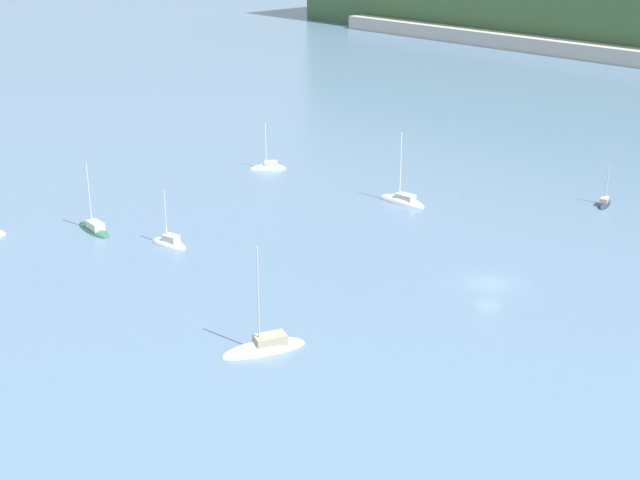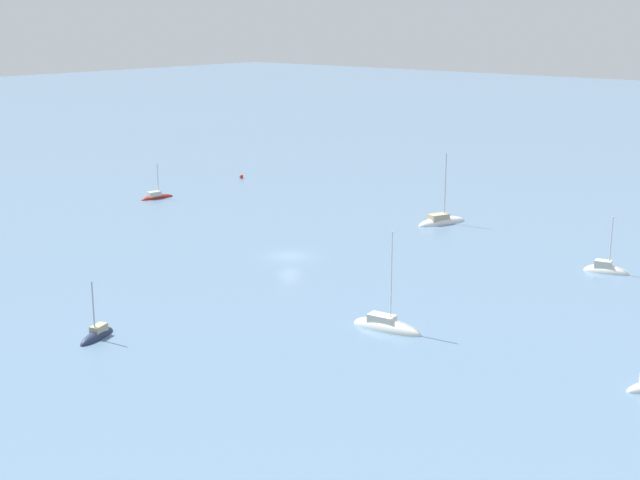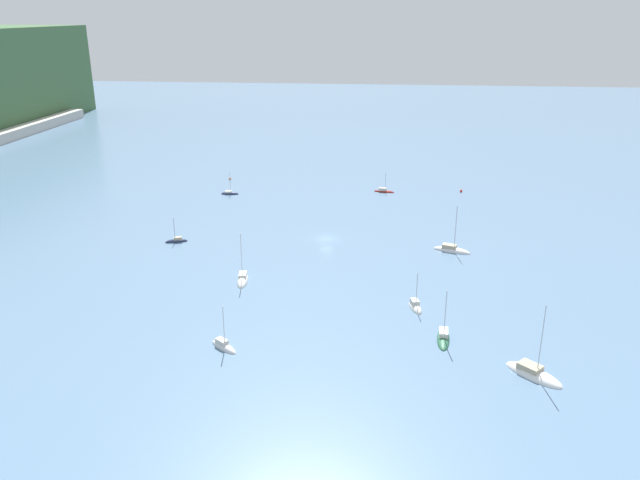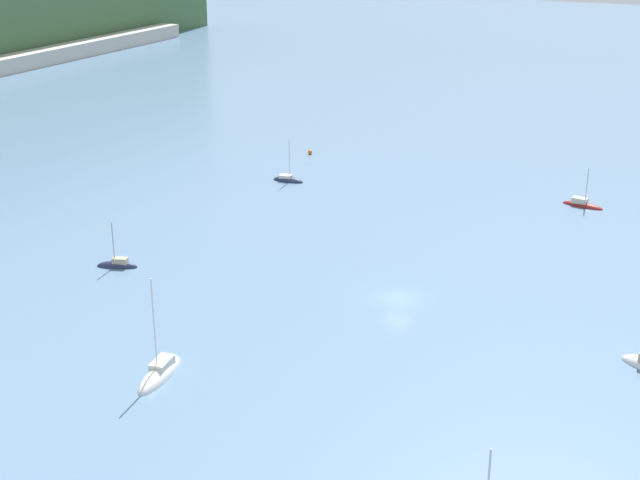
# 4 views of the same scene
# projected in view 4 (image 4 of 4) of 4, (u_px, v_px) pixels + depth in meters

# --- Properties ---
(ground_plane) EXTENTS (600.00, 600.00, 0.00)m
(ground_plane) POSITION_uv_depth(u_px,v_px,m) (398.00, 299.00, 89.76)
(ground_plane) COLOR slate
(sailboat_1) EXTENTS (1.75, 4.68, 6.91)m
(sailboat_1) POSITION_uv_depth(u_px,v_px,m) (288.00, 181.00, 127.65)
(sailboat_1) COLOR #232D4C
(sailboat_1) RESTS_ON ground_plane
(sailboat_2) EXTENTS (6.97, 2.79, 10.08)m
(sailboat_2) POSITION_uv_depth(u_px,v_px,m) (160.00, 375.00, 75.09)
(sailboat_2) COLOR white
(sailboat_2) RESTS_ON ground_plane
(sailboat_4) EXTENTS (2.72, 4.72, 5.95)m
(sailboat_4) POSITION_uv_depth(u_px,v_px,m) (118.00, 266.00, 97.55)
(sailboat_4) COLOR #232D4C
(sailboat_4) RESTS_ON ground_plane
(sailboat_5) EXTENTS (2.46, 5.61, 5.86)m
(sailboat_5) POSITION_uv_depth(u_px,v_px,m) (582.00, 205.00, 117.08)
(sailboat_5) COLOR maroon
(sailboat_5) RESTS_ON ground_plane
(mooring_buoy_0) EXTENTS (0.70, 0.70, 0.70)m
(mooring_buoy_0) POSITION_uv_depth(u_px,v_px,m) (310.00, 152.00, 141.30)
(mooring_buoy_0) COLOR orange
(mooring_buoy_0) RESTS_ON ground_plane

